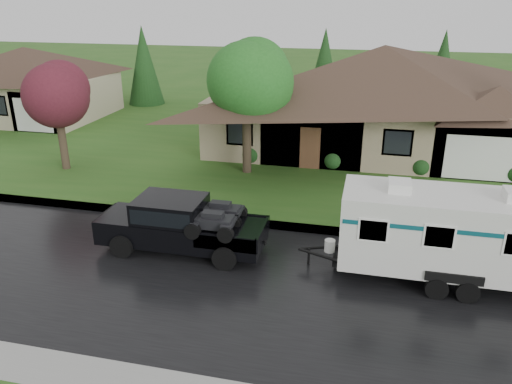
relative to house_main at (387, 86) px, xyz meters
The scene contains 11 objects.
ground 14.48m from the house_main, 99.41° to the right, with size 140.00×140.00×0.00m, color #29551A.
road 16.40m from the house_main, 98.24° to the right, with size 140.00×8.00×0.01m, color black.
curb 12.32m from the house_main, 101.19° to the right, with size 140.00×0.50×0.15m, color gray.
lawn 4.36m from the house_main, 153.11° to the left, with size 140.00×26.00×0.15m, color #29551A.
house_main is the anchor object (origin of this frame).
house_far 24.17m from the house_main, behind, with size 10.80×8.64×5.80m.
tree_left_green 8.89m from the house_main, 136.87° to the right, with size 3.87×3.87×6.40m.
tree_red 17.19m from the house_main, 153.69° to the right, with size 3.20×3.20×5.30m.
shrub_row 5.42m from the house_main, 93.69° to the right, with size 13.60×1.00×1.00m.
pickup_truck 15.88m from the house_main, 115.79° to the right, with size 5.68×2.16×1.89m.
travel_trailer 14.38m from the house_main, 81.99° to the right, with size 7.01×2.46×3.14m.
Camera 1 is at (1.58, -14.70, 8.28)m, focal length 35.00 mm.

